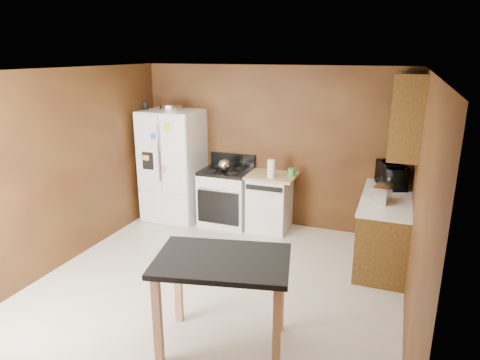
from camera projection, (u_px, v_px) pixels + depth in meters
The scene contains 18 objects.
floor at pixel (214, 288), 5.05m from camera, with size 4.50×4.50×0.00m, color silver.
ceiling at pixel (210, 71), 4.33m from camera, with size 4.50×4.50×0.00m, color white.
wall_back at pixel (271, 147), 6.70m from camera, with size 4.20×4.20×0.00m, color #553916.
wall_front at pixel (64, 290), 2.68m from camera, with size 4.20×4.20×0.00m, color #553916.
wall_left at pixel (61, 170), 5.40m from camera, with size 4.50×4.50×0.00m, color #553916.
wall_right at pixel (418, 212), 3.98m from camera, with size 4.50×4.50×0.00m, color #553916.
roasting_pan at pixel (171, 107), 6.73m from camera, with size 0.35×0.35×0.09m, color silver.
pen_cup at pixel (145, 105), 6.80m from camera, with size 0.09×0.09×0.13m, color black.
kettle at pixel (224, 165), 6.64m from camera, with size 0.19×0.19×0.19m, color silver.
paper_towel at pixel (271, 169), 6.32m from camera, with size 0.11×0.11×0.27m, color white.
green_canister at pixel (292, 172), 6.41m from camera, with size 0.11×0.11×0.12m, color green.
toaster at pixel (382, 194), 5.27m from camera, with size 0.18×0.29×0.21m, color silver.
microwave at pixel (391, 176), 5.86m from camera, with size 0.54×0.37×0.30m, color black.
refrigerator at pixel (173, 166), 6.99m from camera, with size 0.90×0.80×1.80m.
gas_range at pixel (226, 196), 6.86m from camera, with size 0.76×0.68×1.10m.
dishwasher at pixel (270, 202), 6.64m from camera, with size 0.78×0.63×0.89m.
right_cabinets at pixel (391, 196), 5.49m from camera, with size 0.63×1.58×2.45m.
island at pixel (222, 272), 3.86m from camera, with size 1.35×1.04×0.91m.
Camera 1 is at (1.87, -4.07, 2.68)m, focal length 32.00 mm.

